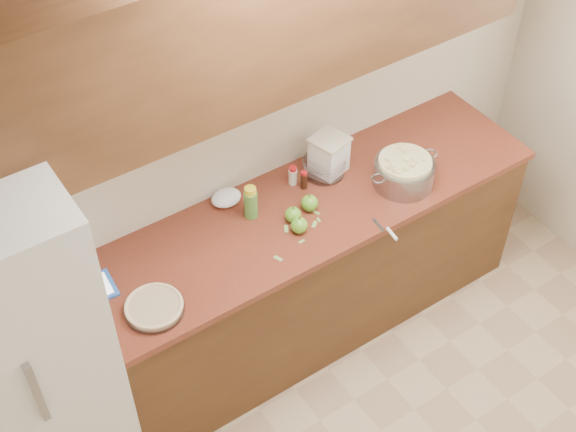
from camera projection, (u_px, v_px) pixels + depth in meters
room_shell at (532, 383)px, 2.79m from camera, size 3.60×3.60×3.60m
counter_run at (294, 274)px, 4.25m from camera, size 2.64×0.68×0.92m
upper_cabinets at (274, 13)px, 3.29m from camera, size 2.60×0.34×0.70m
fridge at (15, 356)px, 3.35m from camera, size 0.70×0.70×1.80m
pie at (154, 307)px, 3.48m from camera, size 0.27×0.27×0.04m
colander at (404, 172)px, 4.03m from camera, size 0.41×0.31×0.15m
flour_canister at (329, 154)px, 4.08m from camera, size 0.20×0.20×0.21m
tablet at (89, 291)px, 3.57m from camera, size 0.24×0.19×0.02m
paring_knife at (390, 233)px, 3.82m from camera, size 0.04×0.18×0.02m
lemon_bottle at (251, 203)px, 3.85m from camera, size 0.07×0.07×0.18m
cinnamon_shaker at (293, 176)px, 4.04m from camera, size 0.04×0.04×0.11m
vanilla_bottle at (304, 180)px, 4.02m from camera, size 0.04×0.04×0.11m
mixing_bowl at (324, 166)px, 4.10m from camera, size 0.23×0.23×0.08m
paper_towel at (226, 198)px, 3.96m from camera, size 0.19×0.18×0.06m
apple_left at (293, 215)px, 3.86m from camera, size 0.08×0.08×0.09m
apple_center at (310, 203)px, 3.92m from camera, size 0.09×0.09×0.10m
apple_front at (299, 225)px, 3.81m from camera, size 0.08×0.08×0.09m
peel_a at (316, 213)px, 3.93m from camera, size 0.03×0.04×0.00m
peel_b at (286, 229)px, 3.85m from camera, size 0.04×0.05×0.00m
peel_c at (319, 220)px, 3.89m from camera, size 0.01×0.03×0.00m
peel_d at (278, 258)px, 3.71m from camera, size 0.03×0.05×0.00m
peel_e at (302, 241)px, 3.79m from camera, size 0.03×0.01×0.00m
peel_f at (314, 224)px, 3.87m from camera, size 0.05×0.04×0.00m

